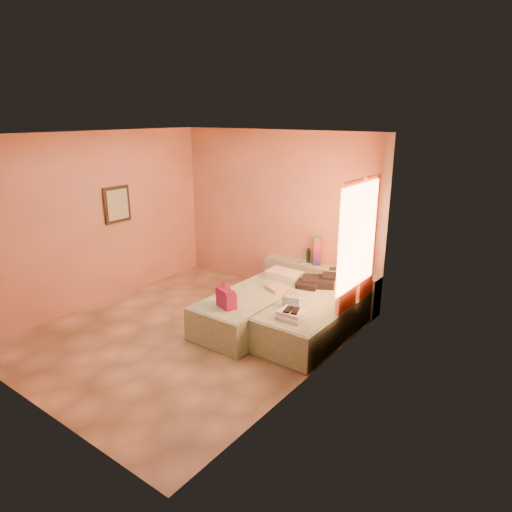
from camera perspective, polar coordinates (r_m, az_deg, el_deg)
The scene contains 16 objects.
ground at distance 6.82m, azimuth -8.42°, elevation -9.42°, with size 4.50×4.50×0.00m, color tan.
room_walls at distance 6.49m, azimuth -4.28°, elevation 6.09°, with size 4.02×4.51×2.81m.
headboard_ledge at distance 7.69m, azimuth 7.88°, elevation -3.54°, with size 2.05×0.30×0.65m, color #9FA788.
bed_left at distance 6.90m, azimuth -0.18°, elevation -6.58°, with size 0.90×2.00×0.50m, color #AEC39D.
bed_right at distance 6.64m, azimuth 7.38°, elevation -7.74°, with size 0.90×2.00×0.50m, color #AEC39D.
water_bottle at distance 7.72m, azimuth 6.55°, elevation 0.06°, with size 0.07×0.07×0.24m, color #13351C.
rainbow_box at distance 7.56m, azimuth 7.67°, elevation 0.64°, with size 0.11×0.11×0.49m, color #96124C.
small_dish at distance 7.68m, azimuth 5.60°, elevation -0.81°, with size 0.11×0.11×0.03m, color #519569.
green_book at distance 7.45m, azimuth 9.80°, elevation -1.58°, with size 0.17×0.12×0.03m, color #22402D.
flower_vase at distance 7.18m, azimuth 12.68°, elevation -1.45°, with size 0.21×0.21×0.27m, color white.
magenta_handbag at distance 6.29m, azimuth -3.74°, elevation -5.25°, with size 0.29×0.16×0.27m, color #96124C.
khaki_garment at distance 6.92m, azimuth 2.67°, elevation -4.05°, with size 0.31×0.25×0.05m, color tan.
clothes_pile at distance 7.11m, azimuth 8.09°, elevation -3.15°, with size 0.53×0.53×0.16m, color black.
blue_handbag at distance 6.32m, azimuth 4.45°, elevation -5.73°, with size 0.24×0.10×0.16m, color #3D5993.
towel_stack at distance 6.00m, azimuth 4.57°, elevation -7.37°, with size 0.35×0.30×0.10m, color white.
sandal_pair at distance 5.98m, azimuth 4.45°, elevation -6.78°, with size 0.16×0.21×0.02m, color black.
Camera 1 is at (4.39, -4.23, 3.07)m, focal length 32.00 mm.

